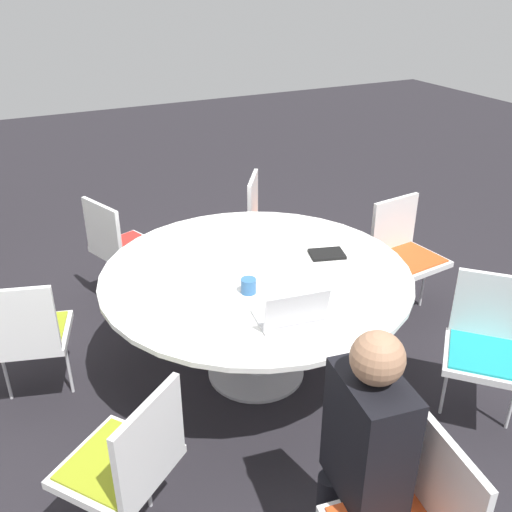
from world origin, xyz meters
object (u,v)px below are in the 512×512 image
Objects in this scene: spiral_notebook at (327,254)px; coffee_cup at (248,286)px; chair_3 at (268,218)px; chair_1 at (488,340)px; chair_6 at (128,459)px; chair_5 at (25,332)px; laptop at (291,314)px; chair_4 at (120,243)px; chair_2 at (404,248)px; person_0 at (364,444)px.

coffee_cup is (-0.19, 0.63, 0.03)m from spiral_notebook.
coffee_cup is at bearing 2.11° from chair_3.
chair_6 is (0.04, 1.99, 0.00)m from chair_1.
chair_3 is at bearing 39.45° from chair_5.
laptop reaches higher than chair_5.
laptop reaches higher than chair_4.
person_0 reaches higher than chair_2.
chair_1 and chair_5 have the same top height.
chair_1 is at bearing -121.77° from coffee_cup.
laptop reaches higher than spiral_notebook.
coffee_cup is (1.17, -0.07, 0.08)m from person_0.
spiral_notebook is at bearing -73.08° from coffee_cup.
laptop reaches higher than chair_6.
chair_5 is 2.01m from person_0.
spiral_notebook is (-1.23, -1.01, 0.24)m from chair_4.
chair_5 and chair_6 have the same top height.
person_0 is 3.34× the size of laptop.
chair_1 is 1.04m from spiral_notebook.
person_0 is (-2.59, -0.32, 0.19)m from chair_4.
chair_5 is 1.20m from chair_6.
chair_3 is 1.00× the size of chair_6.
chair_4 is (1.00, 1.84, 0.00)m from chair_2.
chair_1 is 10.15× the size of coffee_cup.
coffee_cup is at bearing -5.43° from chair_4.
chair_4 is at bearing -67.83° from laptop.
coffee_cup is (-1.42, -0.38, 0.27)m from chair_4.
chair_5 is at bearing 66.05° from chair_6.
spiral_notebook is (-1.15, 0.19, 0.24)m from chair_3.
chair_5 reaches higher than spiral_notebook.
chair_6 is 1.02m from laptop.
chair_2 is 1.00× the size of chair_4.
chair_6 is 2.37× the size of laptop.
person_0 reaches higher than chair_5.
laptop is (0.33, 1.06, 0.28)m from chair_1.
chair_2 reaches higher than spiral_notebook.
chair_5 reaches higher than coffee_cup.
chair_2 and chair_6 have the same top height.
chair_1 is at bearing 170.77° from laptop.
chair_5 is (-0.83, 1.97, 0.00)m from chair_3.
laptop is at bearing -170.00° from coffee_cup.
chair_6 is at bearing 44.27° from chair_1.
laptop is (0.29, -0.93, 0.28)m from chair_6.
chair_6 is at bearing 65.54° from person_0.
chair_6 is 1.12m from coffee_cup.
chair_4 and chair_6 have the same top height.
coffee_cup is at bearing 4.91° from person_0.
chair_2 is 3.52× the size of spiral_notebook.
chair_6 is (-1.07, 2.32, 0.00)m from chair_2.
chair_5 is (0.10, 2.60, 0.00)m from chair_2.
chair_5 is (-0.91, 0.76, 0.00)m from chair_4.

